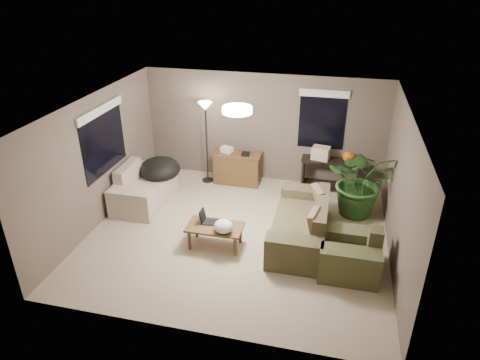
% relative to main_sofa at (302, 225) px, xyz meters
% --- Properties ---
extents(room_shell, '(5.50, 5.50, 5.50)m').
position_rel_main_sofa_xyz_m(room_shell, '(-1.20, -0.12, 0.96)').
color(room_shell, tan).
rests_on(room_shell, ground).
extents(main_sofa, '(0.95, 2.20, 0.85)m').
position_rel_main_sofa_xyz_m(main_sofa, '(0.00, 0.00, 0.00)').
color(main_sofa, '#4E4A2E').
rests_on(main_sofa, ground).
extents(throw_pillows, '(0.38, 1.39, 0.47)m').
position_rel_main_sofa_xyz_m(throw_pillows, '(0.26, -0.00, 0.36)').
color(throw_pillows, '#8C7251').
rests_on(throw_pillows, main_sofa).
extents(loveseat, '(0.90, 1.60, 0.85)m').
position_rel_main_sofa_xyz_m(loveseat, '(-3.45, 0.61, 0.00)').
color(loveseat, beige).
rests_on(loveseat, ground).
extents(armchair, '(0.95, 1.00, 0.85)m').
position_rel_main_sofa_xyz_m(armchair, '(0.87, -0.72, 0.00)').
color(armchair, '#4C4E2F').
rests_on(armchair, ground).
extents(coffee_table, '(1.00, 0.55, 0.42)m').
position_rel_main_sofa_xyz_m(coffee_table, '(-1.50, -0.58, 0.06)').
color(coffee_table, brown).
rests_on(coffee_table, ground).
extents(laptop, '(0.37, 0.26, 0.24)m').
position_rel_main_sofa_xyz_m(laptop, '(-1.67, -0.48, 0.19)').
color(laptop, black).
rests_on(laptop, coffee_table).
extents(plastic_bag, '(0.41, 0.39, 0.24)m').
position_rel_main_sofa_xyz_m(plastic_bag, '(-1.30, -0.73, 0.24)').
color(plastic_bag, white).
rests_on(plastic_bag, coffee_table).
extents(desk, '(1.10, 0.50, 0.75)m').
position_rel_main_sofa_xyz_m(desk, '(-1.71, 1.99, 0.08)').
color(desk, brown).
rests_on(desk, ground).
extents(desk_papers, '(0.70, 0.30, 0.12)m').
position_rel_main_sofa_xyz_m(desk_papers, '(-1.86, 1.98, 0.51)').
color(desk_papers, silver).
rests_on(desk_papers, desk).
extents(console_table, '(1.30, 0.40, 0.75)m').
position_rel_main_sofa_xyz_m(console_table, '(0.40, 2.09, 0.14)').
color(console_table, black).
rests_on(console_table, ground).
extents(pumpkin, '(0.33, 0.33, 0.22)m').
position_rel_main_sofa_xyz_m(pumpkin, '(0.75, 2.09, 0.57)').
color(pumpkin, orange).
rests_on(pumpkin, console_table).
extents(cardboard_box, '(0.42, 0.34, 0.28)m').
position_rel_main_sofa_xyz_m(cardboard_box, '(0.15, 2.09, 0.59)').
color(cardboard_box, beige).
rests_on(cardboard_box, console_table).
extents(papasan_chair, '(1.18, 1.18, 0.80)m').
position_rel_main_sofa_xyz_m(papasan_chair, '(-3.27, 1.17, 0.17)').
color(papasan_chair, black).
rests_on(papasan_chair, ground).
extents(floor_lamp, '(0.32, 0.32, 1.91)m').
position_rel_main_sofa_xyz_m(floor_lamp, '(-2.42, 1.92, 1.30)').
color(floor_lamp, black).
rests_on(floor_lamp, ground).
extents(ceiling_fixture, '(0.50, 0.50, 0.10)m').
position_rel_main_sofa_xyz_m(ceiling_fixture, '(-1.20, -0.12, 2.15)').
color(ceiling_fixture, white).
rests_on(ceiling_fixture, room_shell).
extents(houseplant, '(1.32, 1.47, 1.15)m').
position_rel_main_sofa_xyz_m(houseplant, '(1.02, 1.19, 0.28)').
color(houseplant, '#2D5923').
rests_on(houseplant, ground).
extents(cat_scratching_post, '(0.32, 0.32, 0.50)m').
position_rel_main_sofa_xyz_m(cat_scratching_post, '(1.22, -0.36, -0.08)').
color(cat_scratching_post, tan).
rests_on(cat_scratching_post, ground).
extents(window_left, '(0.05, 1.56, 1.33)m').
position_rel_main_sofa_xyz_m(window_left, '(-3.92, 0.18, 1.49)').
color(window_left, black).
rests_on(window_left, room_shell).
extents(window_back, '(1.06, 0.05, 1.33)m').
position_rel_main_sofa_xyz_m(window_back, '(0.10, 2.36, 1.49)').
color(window_back, black).
rests_on(window_back, room_shell).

